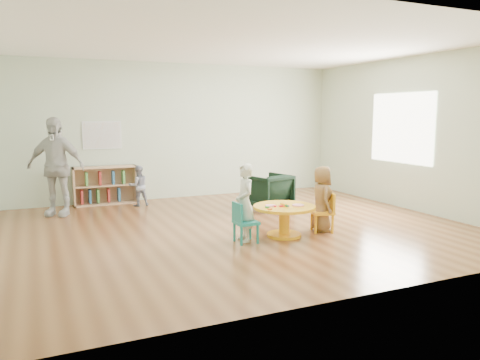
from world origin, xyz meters
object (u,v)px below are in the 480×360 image
(armchair, at_px, (269,191))
(child_left, at_px, (245,203))
(child_right, at_px, (322,199))
(activity_table, at_px, (284,215))
(toddler, at_px, (138,186))
(kid_chair_left, at_px, (243,221))
(bookshelf, at_px, (104,186))
(kid_chair_right, at_px, (325,211))
(adult_caretaker, at_px, (55,167))

(armchair, relative_size, child_left, 0.66)
(child_left, xyz_separation_m, child_right, (1.30, 0.03, -0.05))
(activity_table, relative_size, toddler, 1.15)
(kid_chair_left, bearing_deg, activity_table, 96.72)
(activity_table, relative_size, bookshelf, 0.75)
(kid_chair_left, xyz_separation_m, toddler, (-0.76, 3.19, 0.09))
(armchair, bearing_deg, kid_chair_right, 74.91)
(child_left, bearing_deg, kid_chair_right, 94.85)
(armchair, bearing_deg, activity_table, 54.39)
(bookshelf, xyz_separation_m, child_right, (2.69, -3.54, 0.13))
(bookshelf, bearing_deg, adult_caretaker, -141.74)
(kid_chair_right, distance_m, child_left, 1.35)
(kid_chair_right, distance_m, bookshelf, 4.50)
(activity_table, bearing_deg, kid_chair_left, -173.55)
(child_right, relative_size, toddler, 1.27)
(bookshelf, distance_m, child_left, 3.84)
(kid_chair_left, relative_size, adult_caretaker, 0.33)
(toddler, bearing_deg, bookshelf, -41.51)
(adult_caretaker, bearing_deg, bookshelf, 66.55)
(activity_table, relative_size, kid_chair_left, 1.59)
(kid_chair_left, relative_size, armchair, 0.79)
(child_left, distance_m, toddler, 3.22)
(armchair, height_order, toddler, toddler)
(activity_table, height_order, kid_chair_left, kid_chair_left)
(bookshelf, relative_size, child_left, 1.10)
(kid_chair_right, relative_size, child_right, 0.60)
(toddler, bearing_deg, child_left, 102.14)
(child_right, xyz_separation_m, adult_caretaker, (-3.60, 2.82, 0.36))
(armchair, xyz_separation_m, child_right, (-0.05, -1.82, 0.17))
(activity_table, distance_m, bookshelf, 4.11)
(kid_chair_right, height_order, adult_caretaker, adult_caretaker)
(adult_caretaker, bearing_deg, kid_chair_left, -24.42)
(armchair, bearing_deg, adult_caretaker, -29.82)
(activity_table, height_order, toddler, toddler)
(armchair, height_order, child_left, child_left)
(adult_caretaker, bearing_deg, kid_chair_right, -10.08)
(kid_chair_left, bearing_deg, kid_chair_right, 93.04)
(bookshelf, distance_m, armchair, 3.24)
(bookshelf, xyz_separation_m, armchair, (2.74, -1.72, -0.04))
(child_right, bearing_deg, activity_table, 110.05)
(kid_chair_right, height_order, child_right, child_right)
(toddler, relative_size, adult_caretaker, 0.46)
(activity_table, distance_m, kid_chair_right, 0.70)
(kid_chair_right, height_order, bookshelf, bookshelf)
(activity_table, xyz_separation_m, kid_chair_left, (-0.69, -0.08, -0.01))
(child_left, distance_m, adult_caretaker, 3.68)
(kid_chair_left, xyz_separation_m, kid_chair_right, (1.39, 0.07, 0.01))
(bookshelf, relative_size, toddler, 1.53)
(child_left, xyz_separation_m, adult_caretaker, (-2.30, 2.86, 0.31))
(activity_table, distance_m, child_left, 0.67)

